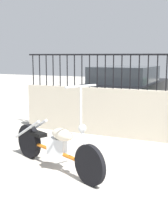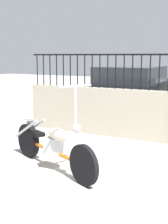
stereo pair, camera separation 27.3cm
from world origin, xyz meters
TOP-DOWN VIEW (x-y plane):
  - motorcycle_orange at (-2.09, 0.48)m, footprint 2.04×1.03m
  - car_black at (-2.53, 5.54)m, footprint 1.84×4.19m

SIDE VIEW (x-z plane):
  - motorcycle_orange at x=-2.09m, z-range -0.30..1.05m
  - car_black at x=-2.53m, z-range 0.01..1.42m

